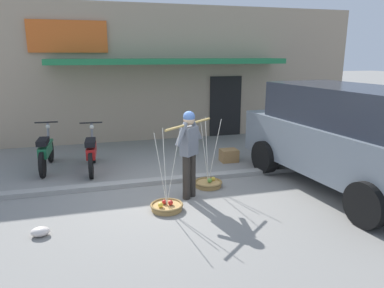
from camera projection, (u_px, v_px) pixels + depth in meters
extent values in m
plane|color=gray|center=(175.00, 194.00, 7.06)|extent=(90.00, 90.00, 0.00)
cube|color=gray|center=(168.00, 180.00, 7.70)|extent=(20.00, 0.24, 0.10)
cylinder|color=#2D2823|center=(192.00, 175.00, 6.88)|extent=(0.15, 0.15, 0.86)
cylinder|color=#2D2823|center=(186.00, 178.00, 6.73)|extent=(0.15, 0.15, 0.86)
cube|color=slate|center=(189.00, 141.00, 6.63)|extent=(0.39, 0.37, 0.54)
sphere|color=#E0B78E|center=(189.00, 120.00, 6.53)|extent=(0.21, 0.21, 0.21)
sphere|color=#4C70B2|center=(189.00, 117.00, 6.52)|extent=(0.22, 0.22, 0.22)
cylinder|color=slate|center=(196.00, 130.00, 6.78)|extent=(0.32, 0.29, 0.43)
cylinder|color=slate|center=(182.00, 134.00, 6.40)|extent=(0.32, 0.29, 0.43)
cylinder|color=tan|center=(189.00, 124.00, 6.55)|extent=(1.11, 0.94, 0.04)
cylinder|color=#B2894C|center=(208.00, 184.00, 7.46)|extent=(0.55, 0.55, 0.09)
torus|color=olive|center=(208.00, 182.00, 7.45)|extent=(0.59, 0.59, 0.05)
sphere|color=#67A03D|center=(210.00, 181.00, 7.42)|extent=(0.10, 0.10, 0.10)
sphere|color=#6AA33E|center=(209.00, 180.00, 7.48)|extent=(0.08, 0.08, 0.08)
sphere|color=gold|center=(213.00, 179.00, 7.54)|extent=(0.09, 0.09, 0.09)
cylinder|color=silver|center=(207.00, 150.00, 7.40)|extent=(0.01, 0.26, 1.36)
cylinder|color=silver|center=(205.00, 152.00, 7.20)|extent=(0.23, 0.14, 1.36)
cylinder|color=silver|center=(215.00, 152.00, 7.26)|extent=(0.23, 0.14, 1.36)
cylinder|color=#B2894C|center=(167.00, 208.00, 6.33)|extent=(0.55, 0.55, 0.09)
torus|color=olive|center=(167.00, 205.00, 6.32)|extent=(0.59, 0.59, 0.05)
sphere|color=yellow|center=(161.00, 205.00, 6.22)|extent=(0.09, 0.09, 0.09)
sphere|color=red|center=(171.00, 203.00, 6.32)|extent=(0.09, 0.09, 0.09)
sphere|color=red|center=(164.00, 202.00, 6.36)|extent=(0.09, 0.09, 0.09)
cylinder|color=silver|center=(165.00, 167.00, 6.27)|extent=(0.01, 0.26, 1.36)
cylinder|color=silver|center=(161.00, 171.00, 6.07)|extent=(0.23, 0.14, 1.36)
cylinder|color=silver|center=(173.00, 170.00, 6.13)|extent=(0.23, 0.14, 1.36)
cylinder|color=black|center=(50.00, 151.00, 9.13)|extent=(0.10, 0.58, 0.58)
cylinder|color=black|center=(42.00, 165.00, 7.97)|extent=(0.10, 0.58, 0.58)
cube|color=#19663D|center=(49.00, 141.00, 9.07)|extent=(0.15, 0.29, 0.06)
cube|color=#19663D|center=(45.00, 150.00, 8.40)|extent=(0.24, 0.91, 0.24)
cube|color=black|center=(43.00, 142.00, 8.17)|extent=(0.24, 0.57, 0.12)
cylinder|color=slate|center=(48.00, 137.00, 8.94)|extent=(0.07, 0.30, 0.76)
cylinder|color=black|center=(46.00, 122.00, 8.77)|extent=(0.54, 0.06, 0.04)
sphere|color=silver|center=(48.00, 127.00, 8.96)|extent=(0.11, 0.11, 0.11)
cylinder|color=black|center=(93.00, 151.00, 9.08)|extent=(0.11, 0.58, 0.58)
cylinder|color=black|center=(91.00, 166.00, 7.90)|extent=(0.11, 0.58, 0.58)
cube|color=red|center=(93.00, 142.00, 9.01)|extent=(0.15, 0.29, 0.06)
cube|color=red|center=(91.00, 150.00, 8.34)|extent=(0.25, 0.91, 0.24)
cube|color=black|center=(90.00, 142.00, 8.11)|extent=(0.25, 0.57, 0.12)
cylinder|color=slate|center=(92.00, 137.00, 8.89)|extent=(0.08, 0.30, 0.76)
cylinder|color=black|center=(91.00, 123.00, 8.71)|extent=(0.54, 0.06, 0.04)
sphere|color=silver|center=(92.00, 127.00, 8.90)|extent=(0.11, 0.11, 0.11)
cube|color=slate|center=(346.00, 148.00, 7.18)|extent=(2.41, 4.88, 0.96)
cube|color=#282D38|center=(356.00, 107.00, 6.84)|extent=(2.11, 3.83, 0.76)
cube|color=black|center=(276.00, 133.00, 9.39)|extent=(1.62, 0.28, 0.44)
cylinder|color=black|center=(265.00, 157.00, 8.27)|extent=(0.34, 0.78, 0.76)
cylinder|color=black|center=(329.00, 149.00, 8.96)|extent=(0.34, 0.78, 0.76)
cylinder|color=black|center=(367.00, 205.00, 5.65)|extent=(0.34, 0.78, 0.76)
cube|color=silver|center=(276.00, 140.00, 9.40)|extent=(0.44, 0.06, 0.12)
cube|color=tan|center=(155.00, 71.00, 13.55)|extent=(13.00, 5.00, 4.20)
cube|color=#237F47|center=(171.00, 61.00, 10.65)|extent=(7.15, 1.00, 0.16)
cube|color=#DB5B1E|center=(68.00, 36.00, 10.14)|extent=(2.20, 0.08, 0.90)
cube|color=black|center=(225.00, 106.00, 11.98)|extent=(1.10, 0.06, 2.00)
ellipsoid|color=silver|center=(40.00, 232.00, 5.42)|extent=(0.28, 0.22, 0.14)
cube|color=olive|center=(229.00, 155.00, 9.19)|extent=(0.44, 0.36, 0.32)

